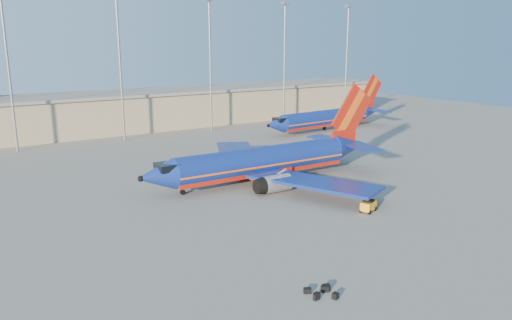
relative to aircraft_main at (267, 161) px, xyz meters
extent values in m
plane|color=slate|center=(-2.54, -5.34, -2.83)|extent=(220.00, 220.00, 0.00)
cube|color=tan|center=(7.46, 52.66, 1.17)|extent=(120.00, 15.00, 8.00)
cube|color=slate|center=(7.46, 52.66, 5.37)|extent=(122.00, 16.00, 0.60)
cylinder|color=gray|center=(-27.54, 40.66, 11.17)|extent=(0.44, 0.44, 28.00)
cylinder|color=gray|center=(-7.54, 40.66, 11.17)|extent=(0.44, 0.44, 28.00)
cylinder|color=gray|center=(12.46, 40.66, 11.17)|extent=(0.44, 0.44, 28.00)
cylinder|color=gray|center=(32.46, 40.66, 11.17)|extent=(0.44, 0.44, 28.00)
cube|color=gray|center=(32.46, 40.66, 25.47)|extent=(1.60, 1.60, 0.70)
cylinder|color=gray|center=(52.46, 40.66, 11.17)|extent=(0.44, 0.44, 28.00)
cube|color=gray|center=(52.46, 40.66, 25.47)|extent=(1.60, 1.60, 0.70)
cylinder|color=navy|center=(-0.94, 0.01, 0.18)|extent=(26.81, 4.52, 4.12)
cube|color=#B01D0E|center=(-0.94, 0.01, -0.88)|extent=(26.80, 3.74, 1.45)
cube|color=#F85E14|center=(-0.94, 0.01, -0.10)|extent=(26.82, 4.57, 0.25)
cone|color=navy|center=(-16.66, 0.25, 0.18)|extent=(4.74, 4.19, 4.12)
cube|color=black|center=(-15.21, 0.23, 1.24)|extent=(2.72, 2.94, 0.89)
cone|color=navy|center=(15.34, -0.23, 0.57)|extent=(5.86, 4.21, 4.12)
cube|color=#B01D0E|center=(14.44, -0.21, 2.07)|extent=(4.69, 0.68, 2.45)
cube|color=#B01D0E|center=(16.01, -0.24, 5.98)|extent=(8.19, 0.48, 8.90)
cube|color=#F85E14|center=(15.78, -0.23, 5.98)|extent=(5.45, 0.55, 6.98)
cube|color=navy|center=(14.95, 3.57, 1.18)|extent=(4.66, 7.65, 0.25)
cube|color=navy|center=(14.83, -4.01, 1.18)|extent=(4.85, 7.70, 0.25)
cube|color=navy|center=(0.88, 9.80, -0.82)|extent=(12.32, 18.02, 0.39)
cube|color=navy|center=(0.59, -9.82, -0.82)|extent=(11.92, 18.08, 0.39)
cube|color=#B01D0E|center=(-0.38, 0.01, -1.33)|extent=(6.75, 4.45, 1.11)
cylinder|color=gray|center=(-2.19, 5.83, -1.55)|extent=(4.05, 2.40, 2.34)
cylinder|color=gray|center=(-2.36, -5.76, -1.55)|extent=(4.05, 2.40, 2.34)
cylinder|color=gray|center=(-13.20, 0.20, -2.22)|extent=(0.27, 0.27, 1.23)
cylinder|color=black|center=(-13.20, 0.20, -2.47)|extent=(0.72, 0.29, 0.71)
cylinder|color=black|center=(0.78, 2.89, -2.36)|extent=(0.95, 0.63, 0.94)
cylinder|color=black|center=(0.69, -2.91, -2.36)|extent=(0.95, 0.63, 0.94)
cylinder|color=navy|center=(34.06, 27.26, -0.09)|extent=(24.54, 5.68, 3.75)
cube|color=#B01D0E|center=(34.06, 27.26, -1.06)|extent=(24.49, 4.97, 1.32)
cube|color=#F85E14|center=(34.06, 27.26, -0.35)|extent=(24.55, 5.72, 0.22)
cone|color=navy|center=(19.82, 26.12, -0.09)|extent=(4.54, 4.08, 3.75)
cube|color=black|center=(21.13, 26.23, 0.87)|extent=(2.63, 2.82, 0.81)
cone|color=navy|center=(48.81, 28.44, 0.26)|extent=(5.55, 4.16, 3.75)
cube|color=#B01D0E|center=(48.00, 28.38, 1.63)|extent=(4.29, 0.90, 2.23)
cube|color=#B01D0E|center=(49.42, 28.49, 5.17)|extent=(7.44, 0.92, 8.09)
cube|color=#F85E14|center=(49.22, 28.47, 5.17)|extent=(4.97, 0.82, 6.34)
cube|color=navy|center=(48.13, 31.84, 0.82)|extent=(4.76, 7.08, 0.22)
cube|color=navy|center=(48.68, 24.98, 0.82)|extent=(3.85, 6.82, 0.22)
cylinder|color=black|center=(34.06, 27.26, -2.37)|extent=(0.76, 0.76, 0.91)
cube|color=#FAA316|center=(2.49, -17.89, -2.08)|extent=(2.40, 1.87, 1.01)
cube|color=black|center=(2.49, -17.89, -1.47)|extent=(1.33, 1.39, 0.35)
cylinder|color=black|center=(1.54, -17.65, -2.57)|extent=(0.55, 0.35, 0.52)
cylinder|color=black|center=(1.93, -18.69, -2.57)|extent=(0.55, 0.35, 0.52)
cylinder|color=black|center=(3.05, -17.09, -2.57)|extent=(0.55, 0.35, 0.52)
cylinder|color=black|center=(3.44, -18.12, -2.57)|extent=(0.55, 0.35, 0.52)
cube|color=black|center=(-15.80, -30.51, -2.58)|extent=(0.59, 0.55, 0.50)
cube|color=black|center=(-14.56, -31.31, -2.59)|extent=(0.55, 0.51, 0.49)
cube|color=black|center=(-14.28, -29.86, -2.58)|extent=(0.74, 0.62, 0.50)
cube|color=black|center=(-15.93, -30.65, -2.56)|extent=(0.56, 0.33, 0.54)
cube|color=black|center=(-14.51, -30.01, -2.58)|extent=(0.74, 0.61, 0.50)
cube|color=black|center=(-15.85, -29.41, -2.62)|extent=(0.72, 0.63, 0.43)
camera|label=1|loc=(-39.08, -57.85, 16.95)|focal=35.00mm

